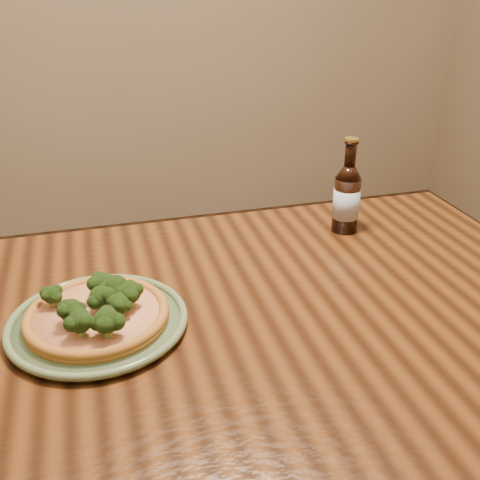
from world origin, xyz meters
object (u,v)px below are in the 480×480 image
object	(u,v)px
pizza	(98,313)
beer_bottle	(347,198)
table	(163,376)
plate	(98,322)

from	to	relation	value
pizza	beer_bottle	world-z (taller)	beer_bottle
pizza	beer_bottle	bearing A→B (deg)	23.38
beer_bottle	table	bearing A→B (deg)	-159.65
table	plate	distance (m)	0.15
plate	pizza	bearing A→B (deg)	-49.21
plate	table	bearing A→B (deg)	-23.87
pizza	plate	bearing A→B (deg)	130.79
plate	beer_bottle	distance (m)	0.62
table	beer_bottle	size ratio (longest dim) A/B	7.30
pizza	beer_bottle	distance (m)	0.62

